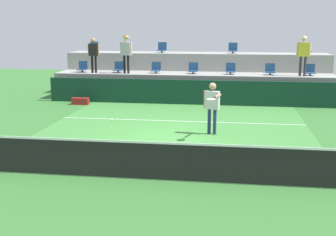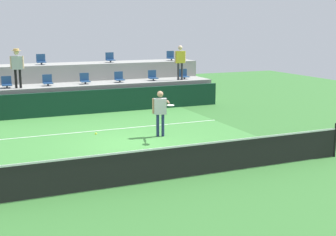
# 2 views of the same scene
# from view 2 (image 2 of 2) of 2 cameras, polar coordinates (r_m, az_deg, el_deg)

# --- Properties ---
(ground_plane) EXTENTS (40.00, 40.00, 0.00)m
(ground_plane) POSITION_cam_2_polar(r_m,az_deg,el_deg) (15.92, -4.23, -3.19)
(ground_plane) COLOR #336B2D
(court_inner_paint) EXTENTS (9.00, 10.00, 0.01)m
(court_inner_paint) POSITION_cam_2_polar(r_m,az_deg,el_deg) (16.84, -5.34, -2.38)
(court_inner_paint) COLOR #3D7F38
(court_inner_paint) RESTS_ON ground_plane
(court_service_line) EXTENTS (9.00, 0.06, 0.00)m
(court_service_line) POSITION_cam_2_polar(r_m,az_deg,el_deg) (18.14, -6.71, -1.39)
(court_service_line) COLOR white
(court_service_line) RESTS_ON ground_plane
(tennis_net) EXTENTS (10.48, 0.08, 1.07)m
(tennis_net) POSITION_cam_2_polar(r_m,az_deg,el_deg) (12.21, 1.93, -5.29)
(tennis_net) COLOR black
(tennis_net) RESTS_ON ground_plane
(sponsor_backboard) EXTENTS (13.00, 0.16, 1.10)m
(sponsor_backboard) POSITION_cam_2_polar(r_m,az_deg,el_deg) (21.45, -9.51, 2.00)
(sponsor_backboard) COLOR #0F3323
(sponsor_backboard) RESTS_ON ground_plane
(seating_tier_lower) EXTENTS (13.00, 1.80, 1.25)m
(seating_tier_lower) POSITION_cam_2_polar(r_m,az_deg,el_deg) (22.69, -10.31, 2.68)
(seating_tier_lower) COLOR gray
(seating_tier_lower) RESTS_ON ground_plane
(seating_tier_upper) EXTENTS (13.00, 1.80, 2.10)m
(seating_tier_upper) POSITION_cam_2_polar(r_m,az_deg,el_deg) (24.38, -11.31, 4.24)
(seating_tier_upper) COLOR gray
(seating_tier_upper) RESTS_ON ground_plane
(stadium_chair_lower_left) EXTENTS (0.44, 0.40, 0.52)m
(stadium_chair_lower_left) POSITION_cam_2_polar(r_m,az_deg,el_deg) (22.00, -19.48, 4.14)
(stadium_chair_lower_left) COLOR #2D2D33
(stadium_chair_lower_left) RESTS_ON seating_tier_lower
(stadium_chair_lower_mid_left) EXTENTS (0.44, 0.40, 0.52)m
(stadium_chair_lower_mid_left) POSITION_cam_2_polar(r_m,az_deg,el_deg) (22.19, -14.79, 4.48)
(stadium_chair_lower_mid_left) COLOR #2D2D33
(stadium_chair_lower_mid_left) RESTS_ON seating_tier_lower
(stadium_chair_lower_center) EXTENTS (0.44, 0.40, 0.52)m
(stadium_chair_lower_center) POSITION_cam_2_polar(r_m,az_deg,el_deg) (22.52, -10.33, 4.76)
(stadium_chair_lower_center) COLOR #2D2D33
(stadium_chair_lower_center) RESTS_ON seating_tier_lower
(stadium_chair_lower_mid_right) EXTENTS (0.44, 0.40, 0.52)m
(stadium_chair_lower_mid_right) POSITION_cam_2_polar(r_m,az_deg,el_deg) (22.96, -6.10, 5.01)
(stadium_chair_lower_mid_right) COLOR #2D2D33
(stadium_chair_lower_mid_right) RESTS_ON seating_tier_lower
(stadium_chair_lower_right) EXTENTS (0.44, 0.40, 0.52)m
(stadium_chair_lower_right) POSITION_cam_2_polar(r_m,az_deg,el_deg) (23.55, -1.92, 5.23)
(stadium_chair_lower_right) COLOR #2D2D33
(stadium_chair_lower_right) RESTS_ON seating_tier_lower
(stadium_chair_lower_far_right) EXTENTS (0.44, 0.40, 0.52)m
(stadium_chair_lower_far_right) POSITION_cam_2_polar(r_m,az_deg,el_deg) (24.25, 1.97, 5.41)
(stadium_chair_lower_far_right) COLOR #2D2D33
(stadium_chair_lower_far_right) RESTS_ON seating_tier_lower
(stadium_chair_upper_left) EXTENTS (0.44, 0.40, 0.52)m
(stadium_chair_upper_left) POSITION_cam_2_polar(r_m,az_deg,el_deg) (23.89, -15.54, 6.96)
(stadium_chair_upper_left) COLOR #2D2D33
(stadium_chair_upper_left) RESTS_ON seating_tier_upper
(stadium_chair_upper_right) EXTENTS (0.44, 0.40, 0.52)m
(stadium_chair_upper_right) POSITION_cam_2_polar(r_m,az_deg,el_deg) (24.63, -7.23, 7.40)
(stadium_chair_upper_right) COLOR #2D2D33
(stadium_chair_upper_right) RESTS_ON seating_tier_upper
(stadium_chair_upper_far_right) EXTENTS (0.44, 0.40, 0.52)m
(stadium_chair_upper_far_right) POSITION_cam_2_polar(r_m,az_deg,el_deg) (25.83, 0.37, 7.68)
(stadium_chair_upper_far_right) COLOR #2D2D33
(stadium_chair_upper_far_right) RESTS_ON seating_tier_upper
(tennis_player) EXTENTS (0.58, 1.28, 1.69)m
(tennis_player) POSITION_cam_2_polar(r_m,az_deg,el_deg) (16.64, -0.93, 1.13)
(tennis_player) COLOR navy
(tennis_player) RESTS_ON ground_plane
(spectator_with_hat) EXTENTS (0.60, 0.47, 1.77)m
(spectator_with_hat) POSITION_cam_2_polar(r_m,az_deg,el_deg) (21.57, -18.30, 6.43)
(spectator_with_hat) COLOR black
(spectator_with_hat) RESTS_ON seating_tier_lower
(spectator_in_grey) EXTENTS (0.62, 0.25, 1.77)m
(spectator_in_grey) POSITION_cam_2_polar(r_m,az_deg,el_deg) (23.66, 1.52, 7.36)
(spectator_in_grey) COLOR #2D2D33
(spectator_in_grey) RESTS_ON seating_tier_lower
(tennis_ball) EXTENTS (0.07, 0.07, 0.07)m
(tennis_ball) POSITION_cam_2_polar(r_m,az_deg,el_deg) (14.21, -8.98, -1.95)
(tennis_ball) COLOR #CCE033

